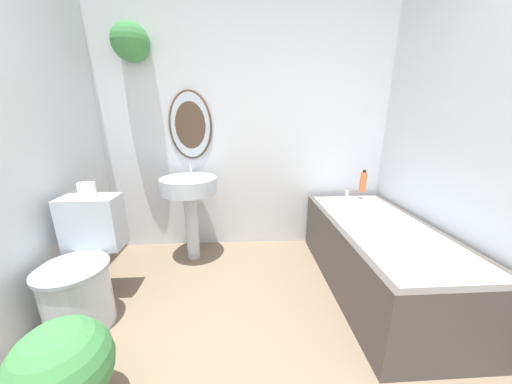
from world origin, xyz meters
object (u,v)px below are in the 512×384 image
object	(u,v)px
potted_plant	(63,373)
toilet_paper_roll	(87,190)
pedestal_sink	(190,194)
bathtub	(378,255)
shampoo_bottle	(363,182)
toilet	(83,271)

from	to	relation	value
potted_plant	toilet_paper_roll	bearing A→B (deg)	108.29
potted_plant	pedestal_sink	bearing A→B (deg)	78.31
bathtub	potted_plant	distance (m)	2.05
potted_plant	toilet_paper_roll	xyz separation A→B (m)	(-0.29, 0.89, 0.57)
pedestal_sink	potted_plant	size ratio (longest dim) A/B	1.76
bathtub	shampoo_bottle	size ratio (longest dim) A/B	7.20
bathtub	shampoo_bottle	xyz separation A→B (m)	(0.13, 0.65, 0.44)
potted_plant	shampoo_bottle	bearing A→B (deg)	37.53
shampoo_bottle	toilet_paper_roll	bearing A→B (deg)	-164.45
toilet	shampoo_bottle	size ratio (longest dim) A/B	3.65
toilet	shampoo_bottle	xyz separation A→B (m)	(2.28, 0.84, 0.38)
shampoo_bottle	potted_plant	xyz separation A→B (m)	(-1.99, -1.53, -0.44)
shampoo_bottle	potted_plant	world-z (taller)	shampoo_bottle
pedestal_sink	bathtub	xyz separation A→B (m)	(1.56, -0.55, -0.37)
toilet	shampoo_bottle	distance (m)	2.46
pedestal_sink	shampoo_bottle	world-z (taller)	pedestal_sink
pedestal_sink	toilet_paper_roll	distance (m)	0.82
bathtub	toilet_paper_roll	size ratio (longest dim) A/B	14.43
toilet	bathtub	xyz separation A→B (m)	(2.15, 0.19, -0.06)
toilet	pedestal_sink	xyz separation A→B (m)	(0.59, 0.74, 0.31)
toilet	potted_plant	distance (m)	0.75
pedestal_sink	toilet_paper_roll	size ratio (longest dim) A/B	8.28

